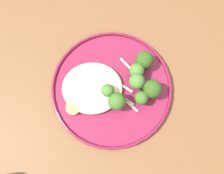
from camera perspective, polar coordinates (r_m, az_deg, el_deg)
name	(u,v)px	position (r m, az deg, el deg)	size (l,w,h in m)	color
ground	(120,113)	(1.33, 1.97, -6.18)	(6.00, 6.00, 0.00)	#47423D
wooden_dining_table	(128,81)	(0.68, 3.82, 1.32)	(1.40, 1.00, 0.74)	brown
dinner_plate	(112,88)	(0.59, 0.00, -0.27)	(0.29, 0.29, 0.02)	maroon
noodle_bed	(92,88)	(0.57, -4.64, -0.17)	(0.14, 0.13, 0.02)	beige
seared_scallop_rear_pale	(98,91)	(0.57, -3.35, -0.91)	(0.03, 0.03, 0.01)	#E5C689
seared_scallop_left_edge	(117,102)	(0.57, 1.07, -3.52)	(0.03, 0.03, 0.01)	#DBB77A
seared_scallop_tiny_bay	(73,107)	(0.57, -9.04, -4.77)	(0.03, 0.03, 0.01)	#DBB77A
seared_scallop_half_hidden	(91,85)	(0.58, -5.01, 0.59)	(0.03, 0.03, 0.01)	beige
seared_scallop_large_seared	(103,80)	(0.58, -2.04, 1.69)	(0.03, 0.03, 0.01)	#E5C689
seared_scallop_right_edge	(108,100)	(0.57, -0.92, -3.09)	(0.03, 0.03, 0.01)	#E5C689
broccoli_floret_split_head	(117,101)	(0.54, 1.19, -3.42)	(0.04, 0.04, 0.06)	#89A356
broccoli_floret_front_edge	(153,89)	(0.55, 9.50, -0.50)	(0.04, 0.04, 0.06)	#89A356
broccoli_floret_center_pile	(137,82)	(0.55, 5.91, 1.24)	(0.04, 0.04, 0.06)	#7A994C
broccoli_floret_small_sprig	(137,71)	(0.56, 5.92, 3.81)	(0.03, 0.03, 0.05)	#7A994C
broccoli_floret_beside_noodles	(108,91)	(0.55, -1.02, -0.84)	(0.03, 0.03, 0.05)	#89A356
broccoli_floret_right_tilted	(145,60)	(0.58, 7.72, 6.29)	(0.04, 0.04, 0.06)	#7A994C
broccoli_floret_left_leaning	(141,98)	(0.55, 6.94, -2.66)	(0.03, 0.03, 0.05)	#89A356
onion_sliver_short_strip	(126,88)	(0.58, 3.32, -0.22)	(0.04, 0.01, 0.00)	silver
onion_sliver_long_sliver	(127,65)	(0.60, 3.64, 5.13)	(0.05, 0.01, 0.00)	silver
onion_sliver_curled_piece	(126,100)	(0.57, 3.27, -3.01)	(0.05, 0.01, 0.00)	silver
onion_sliver_pale_crescent	(132,106)	(0.57, 4.81, -4.36)	(0.04, 0.01, 0.00)	silver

